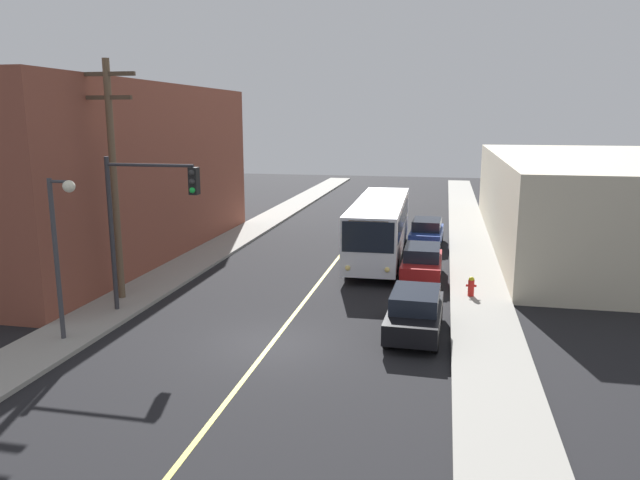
{
  "coord_description": "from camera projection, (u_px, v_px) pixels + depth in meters",
  "views": [
    {
      "loc": [
        5.56,
        -18.4,
        7.58
      ],
      "look_at": [
        0.0,
        8.05,
        2.0
      ],
      "focal_mm": 33.34,
      "sensor_mm": 36.0,
      "label": 1
    }
  ],
  "objects": [
    {
      "name": "parked_car_blue",
      "position": [
        427.0,
        232.0,
        35.61
      ],
      "size": [
        1.97,
        4.47,
        1.62
      ],
      "color": "navy",
      "rests_on": "ground"
    },
    {
      "name": "sidewalk_right",
      "position": [
        476.0,
        278.0,
        28.4
      ],
      "size": [
        2.5,
        90.0,
        0.15
      ],
      "primitive_type": "cube",
      "color": "gray",
      "rests_on": "ground"
    },
    {
      "name": "building_left_brick",
      "position": [
        90.0,
        172.0,
        32.49
      ],
      "size": [
        10.0,
        22.31,
        9.34
      ],
      "color": "brown",
      "rests_on": "ground"
    },
    {
      "name": "city_bus",
      "position": [
        380.0,
        226.0,
        32.32
      ],
      "size": [
        2.78,
        12.2,
        3.2
      ],
      "color": "silver",
      "rests_on": "ground"
    },
    {
      "name": "utility_pole_near",
      "position": [
        113.0,
        170.0,
        23.97
      ],
      "size": [
        2.4,
        0.28,
        9.71
      ],
      "color": "brown",
      "rests_on": "sidewalk_left"
    },
    {
      "name": "fire_hydrant",
      "position": [
        471.0,
        286.0,
        25.14
      ],
      "size": [
        0.44,
        0.26,
        0.84
      ],
      "color": "red",
      "rests_on": "sidewalk_right"
    },
    {
      "name": "building_right_warehouse",
      "position": [
        596.0,
        201.0,
        35.6
      ],
      "size": [
        12.0,
        26.88,
        5.39
      ],
      "color": "beige",
      "rests_on": "ground"
    },
    {
      "name": "traffic_signal_left_corner",
      "position": [
        146.0,
        206.0,
        22.37
      ],
      "size": [
        3.75,
        0.48,
        6.0
      ],
      "color": "#2D2D33",
      "rests_on": "sidewalk_left"
    },
    {
      "name": "street_lamp_left",
      "position": [
        60.0,
        236.0,
        19.64
      ],
      "size": [
        0.98,
        0.4,
        5.5
      ],
      "color": "#38383D",
      "rests_on": "sidewalk_left"
    },
    {
      "name": "sidewalk_left",
      "position": [
        193.0,
        263.0,
        31.32
      ],
      "size": [
        2.5,
        90.0,
        0.15
      ],
      "primitive_type": "cube",
      "color": "gray",
      "rests_on": "ground"
    },
    {
      "name": "lane_stripe_center",
      "position": [
        344.0,
        250.0,
        34.66
      ],
      "size": [
        0.16,
        60.0,
        0.01
      ],
      "primitive_type": "cube",
      "color": "#D8CC4C",
      "rests_on": "ground"
    },
    {
      "name": "parked_car_red",
      "position": [
        422.0,
        262.0,
        28.27
      ],
      "size": [
        1.85,
        4.41,
        1.62
      ],
      "color": "maroon",
      "rests_on": "ground"
    },
    {
      "name": "ground_plane",
      "position": [
        272.0,
        344.0,
        20.29
      ],
      "size": [
        120.0,
        120.0,
        0.0
      ],
      "primitive_type": "plane",
      "color": "black"
    },
    {
      "name": "parked_car_black",
      "position": [
        415.0,
        312.0,
        20.99
      ],
      "size": [
        1.94,
        4.46,
        1.62
      ],
      "color": "black",
      "rests_on": "ground"
    }
  ]
}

